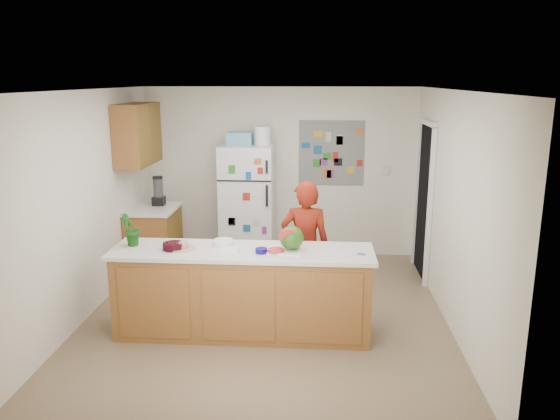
# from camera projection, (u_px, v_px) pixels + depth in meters

# --- Properties ---
(floor) EXTENTS (4.00, 4.50, 0.02)m
(floor) POSITION_uv_depth(u_px,v_px,m) (267.00, 314.00, 6.24)
(floor) COLOR brown
(floor) RESTS_ON ground
(wall_back) EXTENTS (4.00, 0.02, 2.50)m
(wall_back) POSITION_uv_depth(u_px,v_px,m) (280.00, 172.00, 8.13)
(wall_back) COLOR beige
(wall_back) RESTS_ON ground
(wall_left) EXTENTS (0.02, 4.50, 2.50)m
(wall_left) POSITION_uv_depth(u_px,v_px,m) (87.00, 204.00, 6.08)
(wall_left) COLOR beige
(wall_left) RESTS_ON ground
(wall_right) EXTENTS (0.02, 4.50, 2.50)m
(wall_right) POSITION_uv_depth(u_px,v_px,m) (454.00, 210.00, 5.81)
(wall_right) COLOR beige
(wall_right) RESTS_ON ground
(ceiling) EXTENTS (4.00, 4.50, 0.02)m
(ceiling) POSITION_uv_depth(u_px,v_px,m) (265.00, 89.00, 5.64)
(ceiling) COLOR white
(ceiling) RESTS_ON wall_back
(doorway) EXTENTS (0.03, 0.85, 2.04)m
(doorway) POSITION_uv_depth(u_px,v_px,m) (425.00, 201.00, 7.27)
(doorway) COLOR black
(doorway) RESTS_ON ground
(peninsula_base) EXTENTS (2.60, 0.62, 0.88)m
(peninsula_base) POSITION_uv_depth(u_px,v_px,m) (243.00, 294.00, 5.66)
(peninsula_base) COLOR brown
(peninsula_base) RESTS_ON floor
(peninsula_top) EXTENTS (2.68, 0.70, 0.04)m
(peninsula_top) POSITION_uv_depth(u_px,v_px,m) (242.00, 252.00, 5.55)
(peninsula_top) COLOR silver
(peninsula_top) RESTS_ON peninsula_base
(side_counter_base) EXTENTS (0.60, 0.80, 0.86)m
(side_counter_base) POSITION_uv_depth(u_px,v_px,m) (154.00, 240.00, 7.56)
(side_counter_base) COLOR brown
(side_counter_base) RESTS_ON floor
(side_counter_top) EXTENTS (0.64, 0.84, 0.04)m
(side_counter_top) POSITION_uv_depth(u_px,v_px,m) (153.00, 209.00, 7.45)
(side_counter_top) COLOR silver
(side_counter_top) RESTS_ON side_counter_base
(upper_cabinets) EXTENTS (0.35, 1.00, 0.80)m
(upper_cabinets) POSITION_uv_depth(u_px,v_px,m) (138.00, 134.00, 7.17)
(upper_cabinets) COLOR brown
(upper_cabinets) RESTS_ON wall_left
(refrigerator) EXTENTS (0.75, 0.70, 1.70)m
(refrigerator) POSITION_uv_depth(u_px,v_px,m) (248.00, 204.00, 7.89)
(refrigerator) COLOR silver
(refrigerator) RESTS_ON floor
(fridge_top_bin) EXTENTS (0.35, 0.28, 0.18)m
(fridge_top_bin) POSITION_uv_depth(u_px,v_px,m) (240.00, 139.00, 7.67)
(fridge_top_bin) COLOR #5999B2
(fridge_top_bin) RESTS_ON refrigerator
(photo_collage) EXTENTS (0.95, 0.01, 0.95)m
(photo_collage) POSITION_uv_depth(u_px,v_px,m) (331.00, 153.00, 7.99)
(photo_collage) COLOR slate
(photo_collage) RESTS_ON wall_back
(person) EXTENTS (0.56, 0.38, 1.53)m
(person) POSITION_uv_depth(u_px,v_px,m) (305.00, 247.00, 6.16)
(person) COLOR maroon
(person) RESTS_ON floor
(blender_appliance) EXTENTS (0.13, 0.13, 0.38)m
(blender_appliance) POSITION_uv_depth(u_px,v_px,m) (158.00, 192.00, 7.53)
(blender_appliance) COLOR black
(blender_appliance) RESTS_ON side_counter_top
(cutting_board) EXTENTS (0.42, 0.35, 0.01)m
(cutting_board) POSITION_uv_depth(u_px,v_px,m) (285.00, 250.00, 5.51)
(cutting_board) COLOR silver
(cutting_board) RESTS_ON peninsula_top
(watermelon) EXTENTS (0.25, 0.25, 0.25)m
(watermelon) POSITION_uv_depth(u_px,v_px,m) (292.00, 238.00, 5.50)
(watermelon) COLOR #2B5714
(watermelon) RESTS_ON cutting_board
(watermelon_slice) EXTENTS (0.16, 0.16, 0.02)m
(watermelon_slice) POSITION_uv_depth(u_px,v_px,m) (276.00, 250.00, 5.46)
(watermelon_slice) COLOR red
(watermelon_slice) RESTS_ON cutting_board
(cherry_bowl) EXTENTS (0.24, 0.24, 0.07)m
(cherry_bowl) POSITION_uv_depth(u_px,v_px,m) (173.00, 246.00, 5.55)
(cherry_bowl) COLOR black
(cherry_bowl) RESTS_ON peninsula_top
(white_bowl) EXTENTS (0.21, 0.21, 0.06)m
(white_bowl) POSITION_uv_depth(u_px,v_px,m) (223.00, 242.00, 5.69)
(white_bowl) COLOR white
(white_bowl) RESTS_ON peninsula_top
(cobalt_bowl) EXTENTS (0.13, 0.13, 0.05)m
(cobalt_bowl) POSITION_uv_depth(u_px,v_px,m) (261.00, 251.00, 5.44)
(cobalt_bowl) COLOR #0B0456
(cobalt_bowl) RESTS_ON peninsula_top
(plate) EXTENTS (0.32, 0.32, 0.02)m
(plate) POSITION_uv_depth(u_px,v_px,m) (183.00, 249.00, 5.56)
(plate) COLOR #B0A789
(plate) RESTS_ON peninsula_top
(paper_towel) EXTENTS (0.18, 0.16, 0.02)m
(paper_towel) POSITION_uv_depth(u_px,v_px,m) (230.00, 249.00, 5.52)
(paper_towel) COLOR white
(paper_towel) RESTS_ON peninsula_top
(keys) EXTENTS (0.09, 0.04, 0.01)m
(keys) POSITION_uv_depth(u_px,v_px,m) (361.00, 254.00, 5.39)
(keys) COLOR gray
(keys) RESTS_ON peninsula_top
(potted_plant) EXTENTS (0.24, 0.25, 0.35)m
(potted_plant) POSITION_uv_depth(u_px,v_px,m) (130.00, 229.00, 5.64)
(potted_plant) COLOR #12480B
(potted_plant) RESTS_ON peninsula_top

